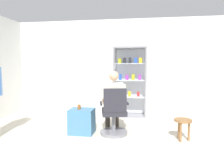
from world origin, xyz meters
TOP-DOWN VIEW (x-y plane):
  - ground_plane at (0.00, 0.00)m, footprint 7.20×7.20m
  - back_wall at (0.00, 3.00)m, footprint 6.00×0.10m
  - display_cabinet_main at (0.40, 2.76)m, footprint 0.90×0.45m
  - office_chair at (0.18, 1.16)m, footprint 0.62×0.59m
  - seated_shopkeeper at (0.14, 1.32)m, footprint 0.55×0.62m
  - storage_crate at (-0.49, 1.16)m, footprint 0.49×0.39m
  - tea_glass at (-0.54, 1.14)m, footprint 0.07×0.07m
  - wooden_stool at (1.49, 1.07)m, footprint 0.32×0.32m

SIDE VIEW (x-z plane):
  - ground_plane at x=0.00m, z-range 0.00..0.00m
  - storage_crate at x=-0.49m, z-range 0.00..0.51m
  - wooden_stool at x=1.49m, z-range 0.12..0.52m
  - office_chair at x=0.18m, z-range -0.09..0.87m
  - tea_glass at x=-0.54m, z-range 0.51..0.60m
  - seated_shopkeeper at x=0.14m, z-range 0.07..1.36m
  - display_cabinet_main at x=0.40m, z-range 0.02..1.92m
  - back_wall at x=0.00m, z-range 0.00..2.70m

